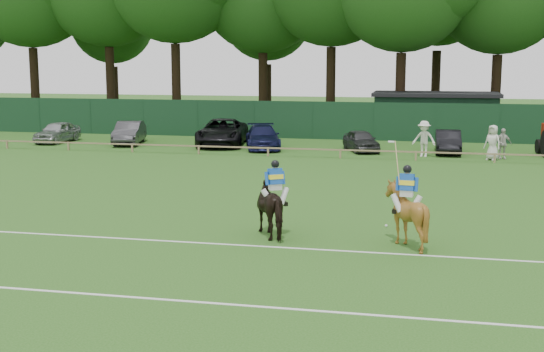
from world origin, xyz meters
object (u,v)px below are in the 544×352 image
(horse_dark, at_px, (275,207))
(utility_shed, at_px, (435,115))
(suv_black, at_px, (222,132))
(horse_chestnut, at_px, (406,215))
(spectator_right, at_px, (493,143))
(estate_black, at_px, (448,142))
(spectator_left, at_px, (424,139))
(sedan_grey, at_px, (129,133))
(sedan_silver, at_px, (57,132))
(polo_ball, at_px, (386,226))
(hatch_grey, at_px, (361,141))
(spectator_mid, at_px, (502,144))
(sedan_navy, at_px, (263,137))

(horse_dark, distance_m, utility_shed, 30.04)
(suv_black, xyz_separation_m, utility_shed, (12.84, 7.81, 0.72))
(horse_chestnut, height_order, spectator_right, spectator_right)
(spectator_right, bearing_deg, estate_black, 166.91)
(spectator_left, bearing_deg, sedan_grey, -173.04)
(sedan_silver, bearing_deg, polo_ball, -39.38)
(horse_chestnut, xyz_separation_m, spectator_left, (0.28, 19.65, 0.07))
(sedan_silver, distance_m, hatch_grey, 19.44)
(sedan_silver, relative_size, polo_ball, 43.66)
(horse_dark, height_order, spectator_mid, horse_dark)
(horse_dark, bearing_deg, sedan_grey, -89.20)
(horse_dark, relative_size, polo_ball, 23.65)
(spectator_right, bearing_deg, sedan_navy, -156.03)
(estate_black, bearing_deg, hatch_grey, -179.26)
(sedan_grey, distance_m, polo_ball, 25.95)
(horse_dark, bearing_deg, hatch_grey, -124.10)
(sedan_silver, bearing_deg, suv_black, 5.18)
(spectator_mid, xyz_separation_m, utility_shed, (-3.49, 10.42, 0.71))
(horse_dark, distance_m, spectator_mid, 20.95)
(spectator_left, xyz_separation_m, polo_ball, (-0.96, -17.38, -0.94))
(sedan_navy, xyz_separation_m, spectator_left, (9.43, -1.59, 0.30))
(spectator_mid, bearing_deg, suv_black, 161.14)
(horse_dark, bearing_deg, polo_ball, 177.52)
(horse_chestnut, bearing_deg, sedan_navy, -60.29)
(sedan_grey, height_order, polo_ball, sedan_grey)
(sedan_grey, height_order, spectator_left, spectator_left)
(estate_black, distance_m, spectator_mid, 3.31)
(horse_chestnut, relative_size, suv_black, 0.31)
(spectator_mid, relative_size, polo_ball, 18.29)
(sedan_grey, height_order, hatch_grey, sedan_grey)
(sedan_silver, xyz_separation_m, utility_shed, (23.64, 8.44, 0.87))
(spectator_left, distance_m, utility_shed, 10.43)
(spectator_mid, bearing_deg, sedan_navy, 163.41)
(sedan_grey, xyz_separation_m, estate_black, (19.46, -0.30, -0.06))
(horse_chestnut, bearing_deg, suv_black, -55.35)
(horse_chestnut, relative_size, hatch_grey, 0.51)
(spectator_right, distance_m, utility_shed, 11.40)
(hatch_grey, relative_size, spectator_right, 1.94)
(sedan_grey, bearing_deg, spectator_left, -19.66)
(spectator_left, height_order, polo_ball, spectator_left)
(sedan_navy, relative_size, polo_ball, 52.69)
(horse_chestnut, height_order, sedan_grey, horse_chestnut)
(suv_black, bearing_deg, sedan_grey, 176.88)
(spectator_mid, xyz_separation_m, spectator_right, (-0.55, -0.58, 0.11))
(sedan_grey, distance_m, spectator_left, 18.26)
(spectator_right, height_order, utility_shed, utility_shed)
(spectator_left, distance_m, polo_ball, 17.43)
(hatch_grey, height_order, estate_black, estate_black)
(sedan_grey, relative_size, spectator_mid, 2.62)
(polo_ball, bearing_deg, sedan_grey, 131.46)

